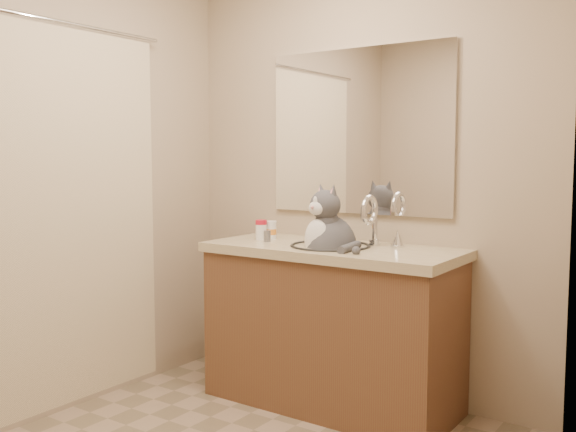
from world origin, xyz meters
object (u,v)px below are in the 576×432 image
(pill_bottle_redcap, at_px, (261,230))
(grey_canister, at_px, (267,236))
(pill_bottle_orange, at_px, (271,230))
(cat, at_px, (329,244))

(pill_bottle_redcap, distance_m, grey_canister, 0.10)
(pill_bottle_redcap, relative_size, grey_canister, 1.80)
(grey_canister, bearing_deg, pill_bottle_redcap, 146.23)
(pill_bottle_orange, xyz_separation_m, grey_canister, (0.06, -0.12, -0.02))
(pill_bottle_redcap, height_order, grey_canister, pill_bottle_redcap)
(pill_bottle_orange, bearing_deg, pill_bottle_redcap, -112.59)
(pill_bottle_orange, distance_m, grey_canister, 0.13)
(pill_bottle_redcap, distance_m, pill_bottle_orange, 0.07)
(cat, xyz_separation_m, pill_bottle_redcap, (-0.46, 0.02, 0.04))
(pill_bottle_redcap, bearing_deg, pill_bottle_orange, 67.41)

